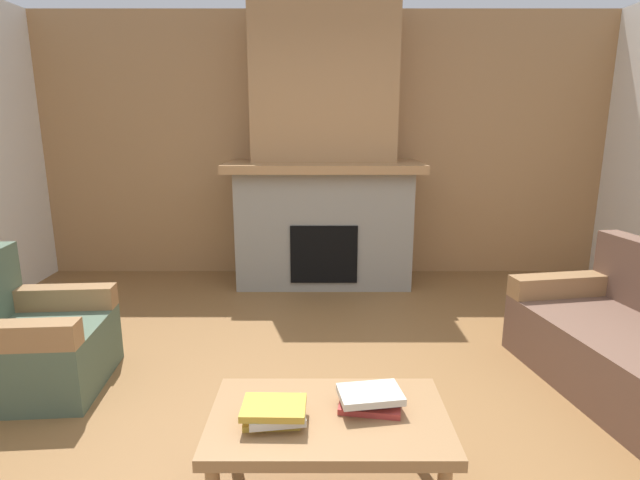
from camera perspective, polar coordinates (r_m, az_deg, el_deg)
ground at (r=2.92m, az=0.57°, el=-20.54°), size 9.00×9.00×0.00m
wall_back_wood_panel at (r=5.43m, az=0.16°, el=10.42°), size 6.00×0.12×2.70m
fireplace at (r=5.07m, az=0.19°, el=8.10°), size 1.90×0.82×2.70m
armchair at (r=3.64m, az=-30.10°, el=-10.04°), size 0.81×0.81×0.85m
coffee_table at (r=2.27m, az=0.68°, el=-20.21°), size 1.00×0.60×0.43m
book_stack_near_edge at (r=2.18m, az=-5.37°, el=-18.73°), size 0.27×0.24×0.09m
book_stack_center at (r=2.27m, az=5.45°, el=-17.33°), size 0.29×0.24×0.08m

